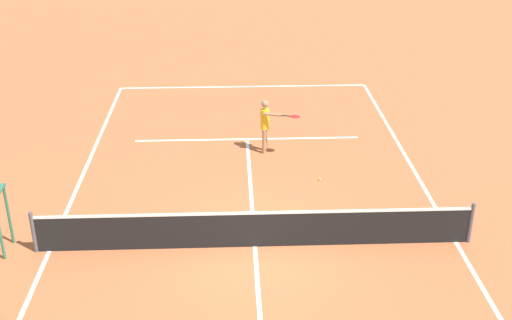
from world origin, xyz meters
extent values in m
plane|color=#AD5933|center=(0.00, 0.00, 0.00)|extent=(60.00, 60.00, 0.00)
cube|color=white|center=(0.00, -11.80, 0.00)|extent=(9.85, 0.10, 0.01)
cube|color=white|center=(-4.92, 0.00, 0.00)|extent=(0.10, 23.60, 0.01)
cube|color=white|center=(4.92, 0.00, 0.00)|extent=(0.10, 23.60, 0.01)
cube|color=white|center=(0.00, -6.49, 0.00)|extent=(7.39, 0.10, 0.01)
cube|color=white|center=(0.00, 0.00, 0.00)|extent=(0.10, 12.98, 0.01)
cylinder|color=#4C4C51|center=(-5.22, 0.00, 0.54)|extent=(0.10, 0.10, 1.07)
cylinder|color=#4C4C51|center=(5.22, 0.00, 0.54)|extent=(0.10, 0.10, 1.07)
cube|color=black|center=(0.00, 0.00, 0.46)|extent=(10.45, 0.03, 0.91)
cube|color=white|center=(0.00, 0.00, 0.93)|extent=(10.45, 0.04, 0.06)
cylinder|color=#9E704C|center=(-0.56, -5.57, 0.40)|extent=(0.12, 0.12, 0.81)
cylinder|color=#9E704C|center=(-0.50, -5.37, 0.40)|extent=(0.12, 0.12, 0.81)
cylinder|color=yellow|center=(-0.53, -5.47, 1.12)|extent=(0.28, 0.28, 0.63)
sphere|color=#9E704C|center=(-0.53, -5.47, 1.62)|extent=(0.23, 0.23, 0.23)
cylinder|color=#9E704C|center=(-0.58, -5.65, 1.16)|extent=(0.09, 0.09, 0.56)
cylinder|color=#9E704C|center=(-0.75, -5.21, 1.36)|extent=(0.56, 0.24, 0.09)
cylinder|color=black|center=(-1.14, -5.10, 1.36)|extent=(0.26, 0.11, 0.04)
ellipsoid|color=red|center=(-1.42, -5.01, 1.36)|extent=(0.39, 0.36, 0.04)
sphere|color=#CCE033|center=(-2.02, -3.44, 0.03)|extent=(0.07, 0.07, 0.07)
cylinder|color=#2D6B4C|center=(5.89, 0.28, 0.78)|extent=(0.07, 0.07, 1.55)
cylinder|color=#2D6B4C|center=(5.89, -0.42, 0.78)|extent=(0.07, 0.07, 1.55)
camera|label=1|loc=(0.52, 13.41, 8.70)|focal=46.02mm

